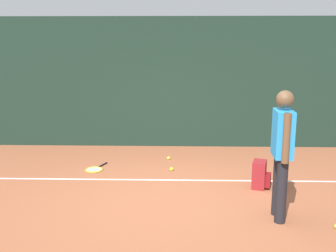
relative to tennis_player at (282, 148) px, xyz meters
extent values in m
plane|color=#9E5638|center=(-1.49, 0.75, -0.97)|extent=(12.00, 12.00, 0.00)
cube|color=#192D23|center=(-1.49, 3.75, 0.46)|extent=(10.00, 0.10, 2.85)
cube|color=white|center=(-1.49, 1.44, -0.96)|extent=(9.00, 0.05, 0.00)
cylinder|color=black|center=(-0.01, -0.12, -0.54)|extent=(0.14, 0.14, 0.85)
cylinder|color=black|center=(0.01, 0.12, -0.54)|extent=(0.14, 0.14, 0.85)
cube|color=#268CD8|center=(0.00, 0.00, 0.18)|extent=(0.25, 0.41, 0.60)
sphere|color=brown|center=(0.00, 0.00, 0.62)|extent=(0.22, 0.22, 0.22)
cylinder|color=brown|center=(-0.01, -0.22, 0.17)|extent=(0.09, 0.09, 0.62)
cylinder|color=brown|center=(0.01, 0.22, 0.17)|extent=(0.09, 0.09, 0.62)
cylinder|color=black|center=(-2.76, 2.21, -0.95)|extent=(0.13, 0.29, 0.03)
torus|color=gold|center=(-2.87, 1.93, -0.95)|extent=(0.42, 0.42, 0.02)
cylinder|color=#B2B2B2|center=(-2.87, 1.93, -0.95)|extent=(0.35, 0.35, 0.00)
cube|color=maroon|center=(-0.03, 1.13, -0.75)|extent=(0.28, 0.35, 0.44)
cube|color=maroon|center=(0.11, 1.09, -0.83)|extent=(0.14, 0.23, 0.20)
sphere|color=#CCE033|center=(-1.45, 1.93, -0.93)|extent=(0.07, 0.07, 0.07)
sphere|color=#CCE033|center=(-1.52, 2.64, -0.93)|extent=(0.07, 0.07, 0.07)
camera|label=1|loc=(-1.33, -4.86, 1.29)|focal=41.80mm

